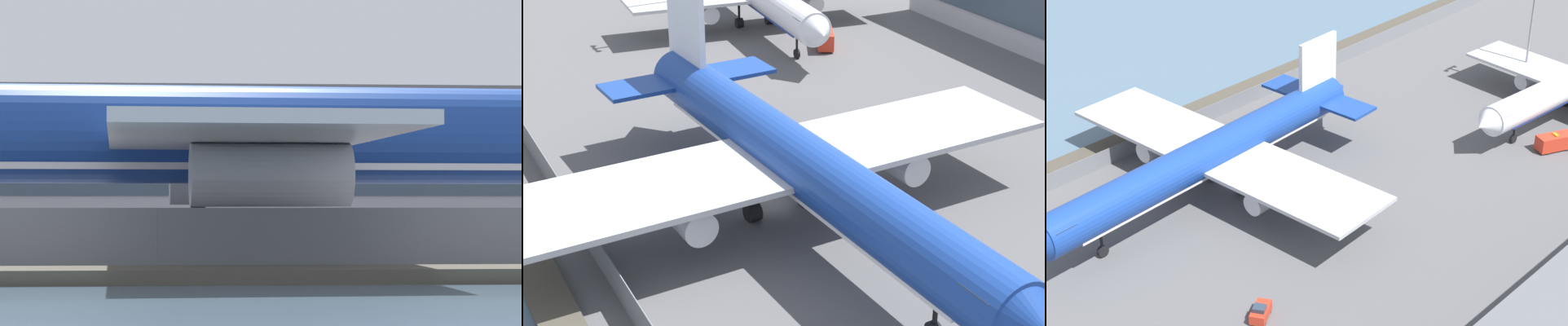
{
  "view_description": "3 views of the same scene",
  "coord_description": "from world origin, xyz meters",
  "views": [
    {
      "loc": [
        0.61,
        -61.74,
        2.77
      ],
      "look_at": [
        5.0,
        0.06,
        4.61
      ],
      "focal_mm": 85.0,
      "sensor_mm": 36.0,
      "label": 1
    },
    {
      "loc": [
        59.58,
        -29.39,
        35.06
      ],
      "look_at": [
        0.44,
        1.17,
        3.77
      ],
      "focal_mm": 60.0,
      "sensor_mm": 36.0,
      "label": 2
    },
    {
      "loc": [
        65.73,
        73.87,
        58.99
      ],
      "look_at": [
        -3.04,
        9.47,
        5.12
      ],
      "focal_mm": 60.0,
      "sensor_mm": 36.0,
      "label": 3
    }
  ],
  "objects": [
    {
      "name": "ground_plane",
      "position": [
        0.0,
        0.0,
        0.0
      ],
      "size": [
        500.0,
        500.0,
        0.0
      ],
      "primitive_type": "plane",
      "color": "#565659"
    },
    {
      "name": "shoreline_seawall",
      "position": [
        0.0,
        -20.5,
        0.25
      ],
      "size": [
        320.0,
        3.0,
        0.5
      ],
      "color": "#474238",
      "rests_on": "ground"
    },
    {
      "name": "perimeter_fence",
      "position": [
        0.0,
        -16.0,
        1.23
      ],
      "size": [
        280.0,
        0.1,
        2.46
      ],
      "color": "slate",
      "rests_on": "ground"
    },
    {
      "name": "cargo_jet_blue",
      "position": [
        4.39,
        0.17,
        5.82
      ],
      "size": [
        54.7,
        47.14,
        15.25
      ],
      "color": "#193D93",
      "rests_on": "ground"
    },
    {
      "name": "baggage_tug",
      "position": [
        17.48,
        22.06,
        0.81
      ],
      "size": [
        3.57,
        2.97,
        1.8
      ],
      "color": "red",
      "rests_on": "ground"
    },
    {
      "name": "terminal_building",
      "position": [
        1.5,
        57.59,
        6.51
      ],
      "size": [
        96.96,
        22.06,
        13.01
      ],
      "color": "#B2B2B7",
      "rests_on": "ground"
    }
  ]
}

